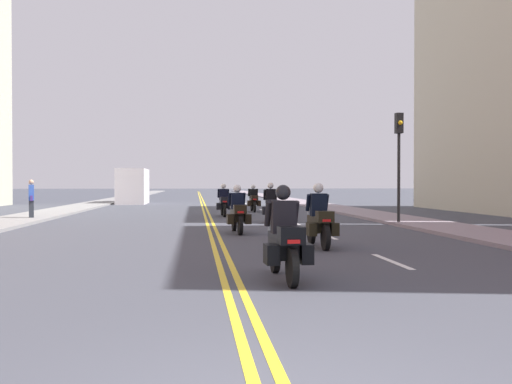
# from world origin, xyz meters

# --- Properties ---
(ground_plane) EXTENTS (264.00, 264.00, 0.00)m
(ground_plane) POSITION_xyz_m (0.00, 48.00, 0.00)
(ground_plane) COLOR #3E404A
(sidewalk_left) EXTENTS (2.59, 144.00, 0.12)m
(sidewalk_left) POSITION_xyz_m (-8.29, 48.00, 0.06)
(sidewalk_left) COLOR gray
(sidewalk_left) RESTS_ON ground
(sidewalk_right) EXTENTS (2.59, 144.00, 0.12)m
(sidewalk_right) POSITION_xyz_m (8.29, 48.00, 0.06)
(sidewalk_right) COLOR gray
(sidewalk_right) RESTS_ON ground
(centreline_yellow_inner) EXTENTS (0.12, 132.00, 0.01)m
(centreline_yellow_inner) POSITION_xyz_m (-0.12, 48.00, 0.00)
(centreline_yellow_inner) COLOR yellow
(centreline_yellow_inner) RESTS_ON ground
(centreline_yellow_outer) EXTENTS (0.12, 132.00, 0.01)m
(centreline_yellow_outer) POSITION_xyz_m (0.12, 48.00, 0.00)
(centreline_yellow_outer) COLOR yellow
(centreline_yellow_outer) RESTS_ON ground
(lane_dashes_white) EXTENTS (0.14, 56.40, 0.01)m
(lane_dashes_white) POSITION_xyz_m (3.50, 29.00, 0.00)
(lane_dashes_white) COLOR silver
(lane_dashes_white) RESTS_ON ground
(motorcycle_0) EXTENTS (0.78, 2.19, 1.61)m
(motorcycle_0) POSITION_xyz_m (0.89, 5.83, 0.66)
(motorcycle_0) COLOR black
(motorcycle_0) RESTS_ON ground
(motorcycle_1) EXTENTS (0.77, 2.28, 1.65)m
(motorcycle_1) POSITION_xyz_m (2.55, 10.76, 0.66)
(motorcycle_1) COLOR black
(motorcycle_1) RESTS_ON ground
(motorcycle_2) EXTENTS (0.78, 2.24, 1.59)m
(motorcycle_2) POSITION_xyz_m (0.78, 15.21, 0.65)
(motorcycle_2) COLOR black
(motorcycle_2) RESTS_ON ground
(motorcycle_3) EXTENTS (0.78, 2.21, 1.68)m
(motorcycle_3) POSITION_xyz_m (2.54, 20.31, 0.67)
(motorcycle_3) COLOR black
(motorcycle_3) RESTS_ON ground
(motorcycle_4) EXTENTS (0.77, 2.30, 1.64)m
(motorcycle_4) POSITION_xyz_m (0.79, 25.05, 0.67)
(motorcycle_4) COLOR black
(motorcycle_4) RESTS_ON ground
(motorcycle_5) EXTENTS (0.76, 2.24, 1.59)m
(motorcycle_5) POSITION_xyz_m (2.73, 29.61, 0.65)
(motorcycle_5) COLOR black
(motorcycle_5) RESTS_ON ground
(traffic_light_near) EXTENTS (0.28, 0.38, 4.41)m
(traffic_light_near) POSITION_xyz_m (7.40, 18.45, 3.06)
(traffic_light_near) COLOR black
(traffic_light_near) RESTS_ON ground
(pedestrian_2) EXTENTS (0.32, 0.51, 1.81)m
(pedestrian_2) POSITION_xyz_m (-7.86, 22.94, 0.94)
(pedestrian_2) COLOR #272C34
(pedestrian_2) RESTS_ON ground
(parked_truck) EXTENTS (2.20, 6.50, 2.80)m
(parked_truck) POSITION_xyz_m (-5.60, 44.26, 1.27)
(parked_truck) COLOR #BAC0BF
(parked_truck) RESTS_ON ground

